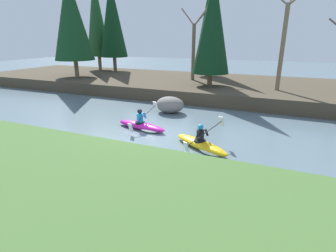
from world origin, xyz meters
name	(u,v)px	position (x,y,z in m)	size (l,w,h in m)	color
ground_plane	(159,134)	(0.00, 0.00, 0.00)	(90.00, 90.00, 0.00)	slate
riverbank_near	(58,200)	(0.00, -6.10, 0.29)	(44.00, 6.94, 0.57)	#476B33
riverbank_far	(215,87)	(0.00, 10.75, 0.44)	(44.00, 10.33, 0.89)	#473D2D
conifer_tree_far_left	(96,17)	(-13.61, 13.84, 6.31)	(2.43, 2.43, 9.43)	#7A664C
conifer_tree_left	(71,18)	(-12.06, 8.42, 5.80)	(3.40, 3.40, 8.39)	#7A664C
conifer_tree_mid_left	(112,18)	(-11.33, 13.37, 6.05)	(2.76, 2.76, 8.90)	brown
conifer_tree_centre	(210,20)	(-1.44, 13.57, 5.69)	(2.36, 2.36, 8.46)	brown
conifer_tree_mid_right	(212,25)	(0.10, 8.48, 5.05)	(2.61, 2.61, 7.45)	brown
bare_tree_upstream	(194,45)	(-1.91, 10.80, 3.64)	(3.23, 3.19, 5.83)	brown
bare_tree_mid_upstream	(284,37)	(4.70, 8.69, 4.24)	(3.91, 3.86, 7.12)	#7A664C
kayaker_lead	(203,145)	(2.32, -0.92, 0.20)	(2.66, 1.95, 1.20)	yellow
kayaker_middle	(143,126)	(-0.99, 0.25, 0.20)	(2.79, 2.06, 1.20)	#C61999
boulder_midstream	(170,105)	(-0.97, 3.56, 0.47)	(1.68, 1.31, 0.95)	slate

